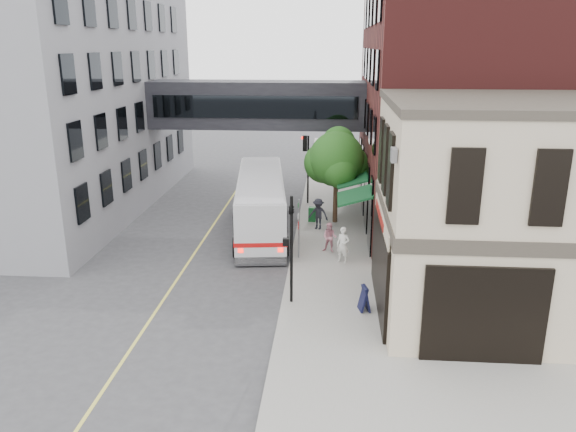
% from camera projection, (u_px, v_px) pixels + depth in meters
% --- Properties ---
extents(ground, '(120.00, 120.00, 0.00)m').
position_uv_depth(ground, '(277.00, 328.00, 21.28)').
color(ground, '#38383A').
rests_on(ground, ground).
extents(sidewalk_main, '(4.00, 60.00, 0.15)m').
position_uv_depth(sidewalk_main, '(332.00, 218.00, 34.44)').
color(sidewalk_main, gray).
rests_on(sidewalk_main, ground).
extents(corner_building, '(10.19, 8.12, 8.45)m').
position_uv_depth(corner_building, '(517.00, 212.00, 21.27)').
color(corner_building, '#BFAD92').
rests_on(corner_building, ground).
extents(brick_building, '(13.76, 18.00, 14.00)m').
position_uv_depth(brick_building, '(471.00, 103.00, 32.76)').
color(brick_building, '#491816').
rests_on(brick_building, ground).
extents(opposite_building, '(14.00, 24.00, 14.00)m').
position_uv_depth(opposite_building, '(36.00, 98.00, 35.74)').
color(opposite_building, slate).
rests_on(opposite_building, ground).
extents(skyway_bridge, '(14.00, 3.18, 3.00)m').
position_uv_depth(skyway_bridge, '(258.00, 105.00, 36.74)').
color(skyway_bridge, black).
rests_on(skyway_bridge, ground).
extents(traffic_signal_near, '(0.44, 0.22, 4.60)m').
position_uv_depth(traffic_signal_near, '(291.00, 236.00, 22.28)').
color(traffic_signal_near, black).
rests_on(traffic_signal_near, sidewalk_main).
extents(traffic_signal_far, '(0.53, 0.28, 4.50)m').
position_uv_depth(traffic_signal_far, '(306.00, 156.00, 36.47)').
color(traffic_signal_far, black).
rests_on(traffic_signal_far, sidewalk_main).
extents(street_sign_pole, '(0.08, 0.75, 3.00)m').
position_uv_depth(street_sign_pole, '(299.00, 223.00, 27.35)').
color(street_sign_pole, gray).
rests_on(street_sign_pole, sidewalk_main).
extents(street_tree, '(3.80, 3.20, 5.60)m').
position_uv_depth(street_tree, '(336.00, 159.00, 32.56)').
color(street_tree, '#382619').
rests_on(street_tree, sidewalk_main).
extents(lane_marking, '(0.12, 40.00, 0.01)m').
position_uv_depth(lane_marking, '(205.00, 237.00, 31.18)').
color(lane_marking, '#D8CC4C').
rests_on(lane_marking, ground).
extents(bus, '(3.95, 11.77, 3.11)m').
position_uv_depth(bus, '(261.00, 201.00, 31.95)').
color(bus, silver).
rests_on(bus, ground).
extents(pedestrian_a, '(0.76, 0.64, 1.77)m').
position_uv_depth(pedestrian_a, '(343.00, 245.00, 27.00)').
color(pedestrian_a, silver).
rests_on(pedestrian_a, sidewalk_main).
extents(pedestrian_b, '(0.87, 0.75, 1.53)m').
position_uv_depth(pedestrian_b, '(330.00, 237.00, 28.43)').
color(pedestrian_b, pink).
rests_on(pedestrian_b, sidewalk_main).
extents(pedestrian_c, '(1.30, 0.98, 1.79)m').
position_uv_depth(pedestrian_c, '(318.00, 214.00, 31.91)').
color(pedestrian_c, '#21222A').
rests_on(pedestrian_c, sidewalk_main).
extents(newspaper_box, '(0.47, 0.43, 0.87)m').
position_uv_depth(newspaper_box, '(312.00, 214.00, 33.44)').
color(newspaper_box, '#135622').
rests_on(newspaper_box, sidewalk_main).
extents(sandwich_board, '(0.49, 0.65, 1.03)m').
position_uv_depth(sandwich_board, '(364.00, 298.00, 22.19)').
color(sandwich_board, black).
rests_on(sandwich_board, sidewalk_main).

